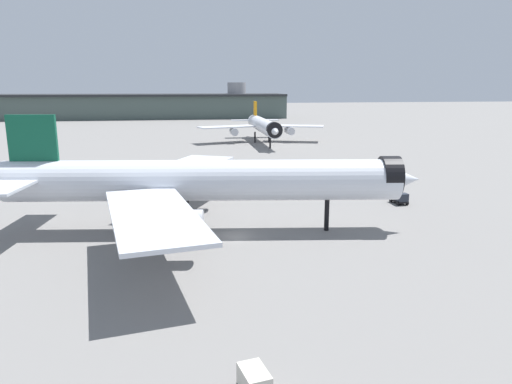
{
  "coord_description": "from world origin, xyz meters",
  "views": [
    {
      "loc": [
        -6.87,
        -56.93,
        18.63
      ],
      "look_at": [
        2.88,
        1.76,
        5.21
      ],
      "focal_mm": 33.32,
      "sensor_mm": 36.0,
      "label": 1
    }
  ],
  "objects": [
    {
      "name": "airliner_near_gate",
      "position": [
        -4.19,
        2.74,
        6.65
      ],
      "size": [
        56.37,
        51.06,
        15.11
      ],
      "rotation": [
        0.0,
        0.0,
        -0.14
      ],
      "color": "silver",
      "rests_on": "ground"
    },
    {
      "name": "baggage_cart_trailing",
      "position": [
        -2.78,
        -31.69,
        0.98
      ],
      "size": [
        2.28,
        2.65,
        1.82
      ],
      "rotation": [
        0.0,
        0.0,
        1.77
      ],
      "color": "black",
      "rests_on": "ground"
    },
    {
      "name": "baggage_tug_wing",
      "position": [
        28.01,
        12.34,
        0.97
      ],
      "size": [
        2.07,
        3.3,
        1.85
      ],
      "rotation": [
        0.0,
        0.0,
        4.78
      ],
      "color": "black",
      "rests_on": "ground"
    },
    {
      "name": "service_truck_front",
      "position": [
        -14.0,
        35.54,
        1.59
      ],
      "size": [
        5.19,
        5.76,
        3.0
      ],
      "rotation": [
        0.0,
        0.0,
        2.23
      ],
      "color": "black",
      "rests_on": "ground"
    },
    {
      "name": "terminal_building",
      "position": [
        -28.56,
        226.03,
        6.99
      ],
      "size": [
        172.21,
        35.65,
        20.15
      ],
      "rotation": [
        0.0,
        0.0,
        -0.02
      ],
      "color": "#475651",
      "rests_on": "ground"
    },
    {
      "name": "airliner_far_taxiway",
      "position": [
        20.85,
        96.22,
        5.72
      ],
      "size": [
        42.9,
        46.87,
        12.98
      ],
      "rotation": [
        0.0,
        0.0,
        4.7
      ],
      "color": "silver",
      "rests_on": "ground"
    },
    {
      "name": "ground",
      "position": [
        0.0,
        0.0,
        0.0
      ],
      "size": [
        900.0,
        900.0,
        0.0
      ],
      "primitive_type": "plane",
      "color": "slate"
    }
  ]
}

